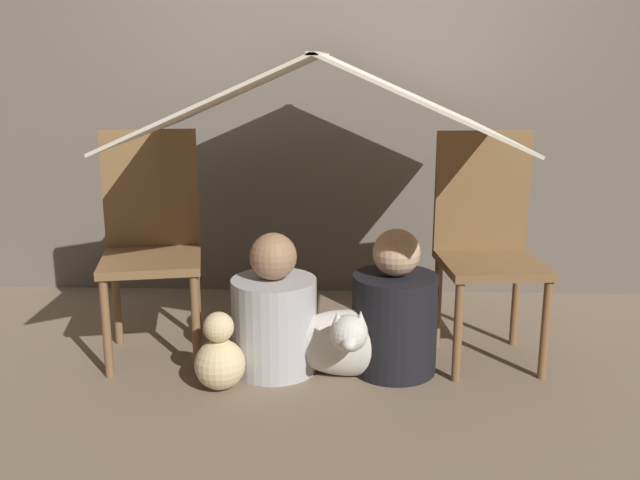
{
  "coord_description": "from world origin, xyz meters",
  "views": [
    {
      "loc": [
        0.11,
        -2.73,
        1.29
      ],
      "look_at": [
        0.0,
        0.19,
        0.54
      ],
      "focal_mm": 40.0,
      "sensor_mm": 36.0,
      "label": 1
    }
  ],
  "objects_px": {
    "person_front": "(274,316)",
    "person_second": "(395,315)",
    "chair_right": "(487,239)",
    "dog": "(349,342)",
    "chair_left": "(151,236)"
  },
  "relations": [
    {
      "from": "person_front",
      "to": "dog",
      "type": "distance_m",
      "value": 0.33
    },
    {
      "from": "person_front",
      "to": "chair_left",
      "type": "bearing_deg",
      "value": 160.8
    },
    {
      "from": "person_front",
      "to": "person_second",
      "type": "xyz_separation_m",
      "value": [
        0.51,
        0.01,
        0.01
      ]
    },
    {
      "from": "person_front",
      "to": "dog",
      "type": "relative_size",
      "value": 1.22
    },
    {
      "from": "chair_left",
      "to": "dog",
      "type": "bearing_deg",
      "value": -28.19
    },
    {
      "from": "chair_left",
      "to": "person_second",
      "type": "distance_m",
      "value": 1.11
    },
    {
      "from": "chair_right",
      "to": "person_front",
      "type": "distance_m",
      "value": 0.97
    },
    {
      "from": "chair_left",
      "to": "chair_right",
      "type": "bearing_deg",
      "value": -11.19
    },
    {
      "from": "chair_right",
      "to": "dog",
      "type": "height_order",
      "value": "chair_right"
    },
    {
      "from": "person_front",
      "to": "dog",
      "type": "xyz_separation_m",
      "value": [
        0.31,
        -0.07,
        -0.08
      ]
    },
    {
      "from": "chair_left",
      "to": "person_second",
      "type": "height_order",
      "value": "chair_left"
    },
    {
      "from": "chair_right",
      "to": "person_front",
      "type": "relative_size",
      "value": 1.65
    },
    {
      "from": "chair_left",
      "to": "dog",
      "type": "distance_m",
      "value": 0.98
    },
    {
      "from": "chair_right",
      "to": "person_second",
      "type": "height_order",
      "value": "chair_right"
    },
    {
      "from": "chair_right",
      "to": "dog",
      "type": "bearing_deg",
      "value": -161.87
    }
  ]
}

